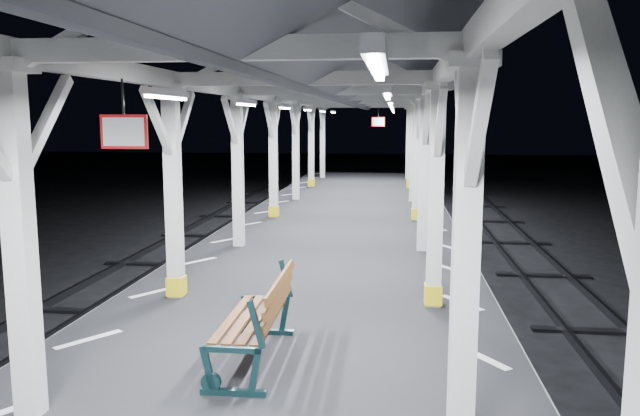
# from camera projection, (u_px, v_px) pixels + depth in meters

# --- Properties ---
(platform) EXTENTS (6.00, 50.00, 1.00)m
(platform) POSITION_uv_depth(u_px,v_px,m) (278.00, 387.00, 7.74)
(platform) COLOR black
(platform) RESTS_ON ground
(hazard_stripes_left) EXTENTS (1.00, 48.00, 0.01)m
(hazard_stripes_left) POSITION_uv_depth(u_px,v_px,m) (89.00, 339.00, 7.95)
(hazard_stripes_left) COLOR silver
(hazard_stripes_left) RESTS_ON platform
(hazard_stripes_right) EXTENTS (1.00, 48.00, 0.01)m
(hazard_stripes_right) POSITION_uv_depth(u_px,v_px,m) (481.00, 357.00, 7.37)
(hazard_stripes_right) COLOR silver
(hazard_stripes_right) RESTS_ON platform
(canopy) EXTENTS (5.40, 49.00, 4.65)m
(canopy) POSITION_uv_depth(u_px,v_px,m) (274.00, 52.00, 7.14)
(canopy) COLOR silver
(canopy) RESTS_ON platform
(bench_mid) EXTENTS (0.73, 1.90, 1.02)m
(bench_mid) POSITION_uv_depth(u_px,v_px,m) (261.00, 316.00, 7.16)
(bench_mid) COLOR #122C30
(bench_mid) RESTS_ON platform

